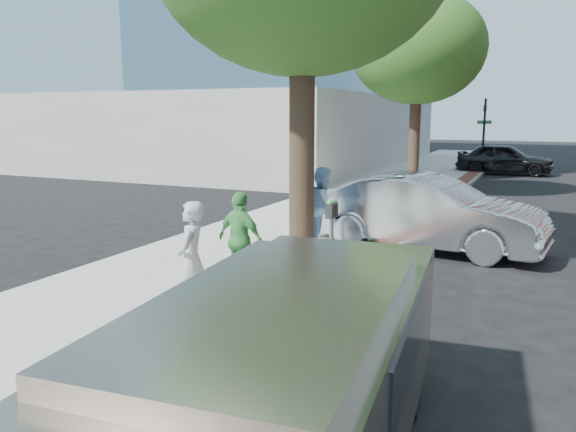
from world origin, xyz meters
The scene contains 14 objects.
ground centered at (0.00, 0.00, 0.00)m, with size 120.00×120.00×0.00m, color black.
sidewalk centered at (-1.50, 8.00, 0.07)m, with size 5.00×60.00×0.15m, color #9E9991.
brick_strip centered at (0.70, 8.00, 0.15)m, with size 0.60×60.00×0.01m, color brown.
curb centered at (1.05, 8.00, 0.07)m, with size 0.10×60.00×0.15m, color gray.
office_base centered at (-13.00, 22.00, 2.00)m, with size 18.20×22.20×4.00m, color gray.
signal_near centered at (0.90, 22.00, 2.25)m, with size 0.70×0.15×3.80m.
tree_far centered at (-0.50, 12.00, 5.30)m, with size 4.80×4.80×7.14m.
parking_meter centered at (0.73, 0.12, 1.21)m, with size 0.12×0.32×1.47m.
person_gray centered at (-0.48, -2.28, 0.99)m, with size 0.62×0.40×1.69m, color #A7A8AC.
person_officer centered at (-0.39, 2.59, 1.03)m, with size 0.85×0.67×1.76m, color #96C0E7.
person_green centered at (-0.60, -0.67, 0.96)m, with size 0.94×0.39×1.61m, color #45994A.
sedan_silver centered at (1.60, 3.91, 0.84)m, with size 1.78×5.11×1.68m, color #ACAEB4.
bg_car centered at (2.00, 21.75, 0.79)m, with size 1.86×4.62×1.57m, color black.
van centered at (2.21, -4.71, 0.95)m, with size 2.24×4.85×1.74m.
Camera 1 is at (3.96, -8.65, 3.03)m, focal length 35.00 mm.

